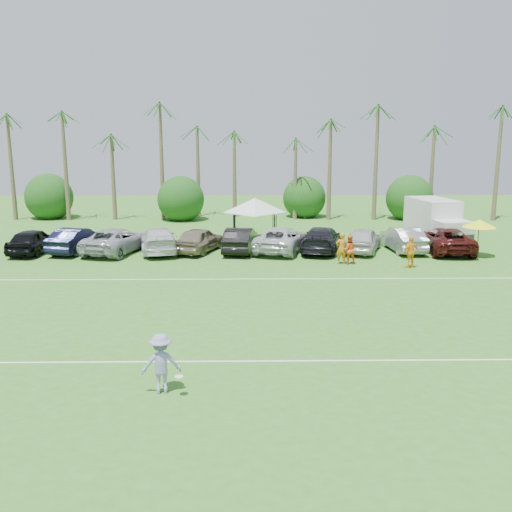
{
  "coord_description": "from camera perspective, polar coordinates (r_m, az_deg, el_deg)",
  "views": [
    {
      "loc": [
        0.36,
        -17.32,
        8.0
      ],
      "look_at": [
        0.81,
        12.77,
        1.6
      ],
      "focal_mm": 40.0,
      "sensor_mm": 36.0,
      "label": 1
    }
  ],
  "objects": [
    {
      "name": "bush_tree_2",
      "position": [
        56.94,
        4.85,
        5.71
      ],
      "size": [
        4.0,
        4.0,
        4.0
      ],
      "color": "brown",
      "rests_on": "ground"
    },
    {
      "name": "parked_car_2",
      "position": [
        40.59,
        -13.79,
        1.53
      ],
      "size": [
        4.36,
        6.75,
        1.73
      ],
      "primitive_type": "imported",
      "rotation": [
        0.0,
        0.0,
        2.88
      ],
      "color": "#A4A6AF",
      "rests_on": "ground"
    },
    {
      "name": "palm_tree_10",
      "position": [
        59.79,
        21.92,
        12.33
      ],
      "size": [
        2.4,
        2.4,
        10.9
      ],
      "color": "brown",
      "rests_on": "ground"
    },
    {
      "name": "parked_car_4",
      "position": [
        39.9,
        -5.7,
        1.65
      ],
      "size": [
        3.61,
        5.47,
        1.73
      ],
      "primitive_type": "imported",
      "rotation": [
        0.0,
        0.0,
        2.8
      ],
      "color": "#82705D",
      "rests_on": "ground"
    },
    {
      "name": "palm_tree_6",
      "position": [
        55.45,
        2.98,
        13.24
      ],
      "size": [
        2.4,
        2.4,
        10.9
      ],
      "color": "brown",
      "rests_on": "ground"
    },
    {
      "name": "sideline_player_c",
      "position": [
        36.09,
        15.22,
        0.36
      ],
      "size": [
        1.24,
        0.89,
        1.95
      ],
      "primitive_type": "imported",
      "rotation": [
        0.0,
        0.0,
        3.54
      ],
      "color": "#F9A01B",
      "rests_on": "ground"
    },
    {
      "name": "field_lines",
      "position": [
        26.55,
        -1.6,
        -5.52
      ],
      "size": [
        80.0,
        12.1,
        0.01
      ],
      "color": "white",
      "rests_on": "ground"
    },
    {
      "name": "palm_tree_2",
      "position": [
        56.7,
        -13.81,
        12.89
      ],
      "size": [
        2.4,
        2.4,
        10.9
      ],
      "color": "brown",
      "rests_on": "ground"
    },
    {
      "name": "ground",
      "position": [
        19.08,
        -1.9,
        -12.79
      ],
      "size": [
        120.0,
        120.0,
        0.0
      ],
      "primitive_type": "plane",
      "color": "#346E21",
      "rests_on": "ground"
    },
    {
      "name": "palm_tree_8",
      "position": [
        56.75,
        12.24,
        11.21
      ],
      "size": [
        2.4,
        2.4,
        8.9
      ],
      "color": "brown",
      "rests_on": "ground"
    },
    {
      "name": "parked_car_0",
      "position": [
        42.12,
        -21.43,
        1.42
      ],
      "size": [
        2.4,
        5.21,
        1.73
      ],
      "primitive_type": "imported",
      "rotation": [
        0.0,
        0.0,
        3.07
      ],
      "color": "black",
      "rests_on": "ground"
    },
    {
      "name": "parked_car_9",
      "position": [
        41.32,
        14.48,
        1.68
      ],
      "size": [
        2.23,
        5.38,
        1.73
      ],
      "primitive_type": "imported",
      "rotation": [
        0.0,
        0.0,
        3.22
      ],
      "color": "gray",
      "rests_on": "ground"
    },
    {
      "name": "bush_tree_3",
      "position": [
        58.78,
        14.64,
        5.56
      ],
      "size": [
        4.0,
        4.0,
        4.0
      ],
      "color": "brown",
      "rests_on": "ground"
    },
    {
      "name": "bush_tree_1",
      "position": [
        57.02,
        -7.3,
        5.66
      ],
      "size": [
        4.0,
        4.0,
        4.0
      ],
      "color": "brown",
      "rests_on": "ground"
    },
    {
      "name": "canopy_tent_left",
      "position": [
        43.6,
        -0.21,
        5.76
      ],
      "size": [
        4.69,
        4.69,
        3.8
      ],
      "color": "black",
      "rests_on": "ground"
    },
    {
      "name": "palm_tree_1",
      "position": [
        57.98,
        -18.69,
        11.74
      ],
      "size": [
        2.4,
        2.4,
        9.9
      ],
      "color": "brown",
      "rests_on": "ground"
    },
    {
      "name": "parked_car_1",
      "position": [
        41.58,
        -17.55,
        1.56
      ],
      "size": [
        2.93,
        5.52,
        1.73
      ],
      "primitive_type": "imported",
      "rotation": [
        0.0,
        0.0,
        2.92
      ],
      "color": "black",
      "rests_on": "ground"
    },
    {
      "name": "sideline_player_b",
      "position": [
        36.43,
        9.28,
        0.64
      ],
      "size": [
        0.94,
        0.76,
        1.83
      ],
      "primitive_type": "imported",
      "rotation": [
        0.0,
        0.0,
        3.21
      ],
      "color": "orange",
      "rests_on": "ground"
    },
    {
      "name": "palm_tree_7",
      "position": [
        55.88,
        7.21,
        14.03
      ],
      "size": [
        2.4,
        2.4,
        11.9
      ],
      "color": "brown",
      "rests_on": "ground"
    },
    {
      "name": "sideline_player_a",
      "position": [
        36.37,
        8.54,
        0.77
      ],
      "size": [
        0.8,
        0.6,
        1.99
      ],
      "primitive_type": "imported",
      "rotation": [
        0.0,
        0.0,
        3.32
      ],
      "color": "orange",
      "rests_on": "ground"
    },
    {
      "name": "market_umbrella",
      "position": [
        40.6,
        21.44,
        3.05
      ],
      "size": [
        2.26,
        2.26,
        2.52
      ],
      "color": "black",
      "rests_on": "ground"
    },
    {
      "name": "parked_car_10",
      "position": [
        41.79,
        18.41,
        1.56
      ],
      "size": [
        3.22,
        6.38,
        1.73
      ],
      "primitive_type": "imported",
      "rotation": [
        0.0,
        0.0,
        3.09
      ],
      "color": "#421110",
      "rests_on": "ground"
    },
    {
      "name": "box_truck",
      "position": [
        44.54,
        17.64,
        3.39
      ],
      "size": [
        3.38,
        6.7,
        3.3
      ],
      "rotation": [
        0.0,
        0.0,
        0.16
      ],
      "color": "silver",
      "rests_on": "ground"
    },
    {
      "name": "palm_tree_4",
      "position": [
        55.49,
        -5.48,
        11.41
      ],
      "size": [
        2.4,
        2.4,
        8.9
      ],
      "color": "brown",
      "rests_on": "ground"
    },
    {
      "name": "parked_car_8",
      "position": [
        40.38,
        10.67,
        1.62
      ],
      "size": [
        3.64,
        5.47,
        1.73
      ],
      "primitive_type": "imported",
      "rotation": [
        0.0,
        0.0,
        2.8
      ],
      "color": "#BDBDBD",
      "rests_on": "ground"
    },
    {
      "name": "parked_car_3",
      "position": [
        40.1,
        -9.79,
        1.58
      ],
      "size": [
        3.72,
        6.36,
        1.73
      ],
      "primitive_type": "imported",
      "rotation": [
        0.0,
        0.0,
        3.37
      ],
      "color": "silver",
      "rests_on": "ground"
    },
    {
      "name": "palm_tree_5",
      "position": [
        55.32,
        -1.26,
        12.37
      ],
      "size": [
        2.4,
        2.4,
        9.9
      ],
      "color": "brown",
      "rests_on": "ground"
    },
    {
      "name": "bush_tree_0",
      "position": [
        59.87,
        -19.81,
        5.35
      ],
      "size": [
        4.0,
        4.0,
        4.0
      ],
      "color": "brown",
      "rests_on": "ground"
    },
    {
      "name": "palm_tree_9",
      "position": [
        58.07,
        17.2,
        11.83
      ],
      "size": [
        2.4,
        2.4,
        9.9
      ],
      "color": "brown",
      "rests_on": "ground"
    },
    {
      "name": "parked_car_7",
      "position": [
        40.12,
        6.6,
        1.68
      ],
      "size": [
        3.91,
        6.39,
        1.73
      ],
      "primitive_type": "imported",
      "rotation": [
        0.0,
        0.0,
        2.87
      ],
      "color": "black",
      "rests_on": "ground"
    },
    {
      "name": "parked_car_6",
      "position": [
        39.87,
        2.52,
        1.68
      ],
      "size": [
        4.58,
        6.8,
        1.73
      ],
      "primitive_type": "imported",
      "rotation": [
        0.0,
        0.0,
        2.84
      ],
      "color": "silver",
      "rests_on": "ground"
    },
    {
      "name": "palm_tree_0",
      "position": [
        59.67,
        -23.29,
        10.55
      ],
      "size": [
        2.4,
        2.4,
        8.9
      ],
      "color": "brown",
      "rests_on": "ground"
    },
    {
      "name": "parked_car_5",
      "position": [
        39.7,
        -1.59,
        1.65
      ],
      "size": [
        2.51,
        5.45,
        1.73
      ],
      "primitive_type": "imported",
      "rotation": [
        0.0,
        0.0,
        3.01
      ],
      "color": "black",
      "rests_on": "ground"
    },
    {
      "name": "palm_tree_3",
      "position": [
        55.99,
        -9.74,
        13.95
      ],
      "size": [
        2.4,
        2.4,
        11.9
      ],
      "color": "brown",
      "rests_on": "ground"
    },
    {
      "name": "canopy_tent_right",
      "position": [
        43.58,
        -0.11,
        5.83
      ],
      "size": [
        4.77,
        4.77,
        3.86
      ],
      "color": "black",
      "rests_on": "ground"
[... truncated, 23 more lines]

